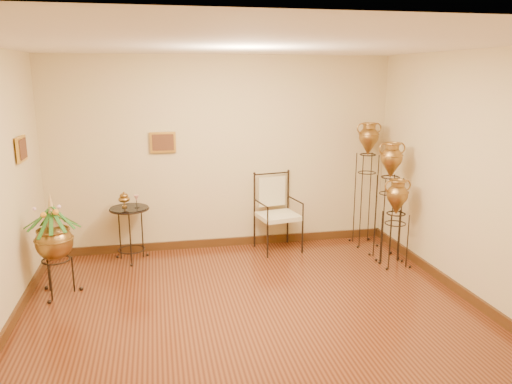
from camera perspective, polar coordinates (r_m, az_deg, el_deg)
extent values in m
plane|color=brown|center=(5.36, 0.15, -14.86)|extent=(5.00, 5.00, 0.00)
cube|color=#44270F|center=(7.59, -3.64, -5.73)|extent=(5.00, 0.04, 0.12)
cube|color=#44270F|center=(5.47, -27.26, -15.17)|extent=(0.04, 5.00, 0.12)
cube|color=#44270F|center=(6.27, 23.39, -11.06)|extent=(0.04, 5.00, 0.12)
cube|color=gold|center=(7.15, -10.59, 5.60)|extent=(0.36, 0.03, 0.29)
cube|color=gold|center=(6.32, -25.23, 4.48)|extent=(0.03, 0.36, 0.29)
cube|color=#F9F1BC|center=(7.28, 2.55, -2.79)|extent=(0.63, 0.59, 0.06)
cube|color=#F9F1BC|center=(7.20, 2.58, -0.33)|extent=(0.42, 0.11, 0.44)
cylinder|color=black|center=(7.02, -14.29, -1.80)|extent=(0.52, 0.52, 0.02)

